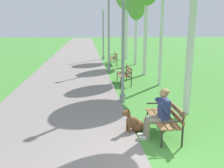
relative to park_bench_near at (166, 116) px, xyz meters
The scene contains 9 objects.
paved_path 22.66m from the park_bench_near, 97.37° to the left, with size 4.32×60.00×0.04m, color gray.
park_bench_near is the anchor object (origin of this frame).
park_bench_mid 5.91m from the park_bench_near, 91.15° to the left, with size 0.55×1.50×0.85m.
park_bench_far 12.12m from the park_bench_near, 90.06° to the left, with size 0.55×1.50×0.85m.
person_seated_on_near_bench 0.30m from the park_bench_near, 148.63° to the right, with size 0.74×0.49×1.25m.
dog_brown 0.83m from the park_bench_near, 162.59° to the left, with size 0.81×0.43×0.71m.
lamp_post_near 3.47m from the park_bench_near, 102.95° to the left, with size 0.24×0.24×4.35m.
lamp_post_mid 9.48m from the park_bench_near, 93.70° to the left, with size 0.24×0.24×4.47m.
lamp_post_far 15.15m from the park_bench_near, 92.05° to the left, with size 0.24×0.24×4.18m.
Camera 1 is at (-1.45, -4.24, 2.72)m, focal length 40.02 mm.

